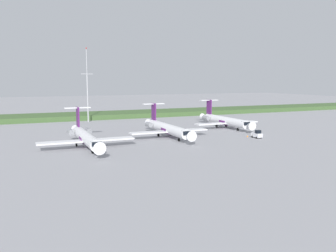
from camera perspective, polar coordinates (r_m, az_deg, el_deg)
The scene contains 9 objects.
ground_plane at distance 120.06m, azimuth -3.58°, elevation -0.34°, with size 500.00×500.00×0.00m, color #939399.
grass_berm at distance 157.59m, azimuth -8.47°, elevation 1.81°, with size 320.00×20.00×1.97m, color #426033.
regional_jet_nearest at distance 88.17m, azimuth -13.08°, elevation -1.70°, with size 22.81×31.00×9.00m.
regional_jet_second at distance 101.24m, azimuth -0.17°, elevation -0.34°, with size 22.81×31.00×9.00m.
regional_jet_third at distance 121.99m, azimuth 9.01°, elevation 0.90°, with size 22.81×31.00×9.00m.
antenna_mast at distance 139.37m, azimuth -12.77°, elevation 5.35°, with size 4.40×0.50×28.14m.
baggage_tug at distance 102.56m, azimuth 14.05°, elevation -1.33°, with size 1.72×3.20×2.30m.
safety_cone_front_marker at distance 103.95m, azimuth 12.60°, elevation -1.57°, with size 0.44×0.44×0.55m, color orange.
safety_cone_mid_marker at distance 105.69m, azimuth 13.67°, elevation -1.46°, with size 0.44×0.44×0.55m, color orange.
Camera 1 is at (-40.13, -81.98, 16.27)m, focal length 38.07 mm.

